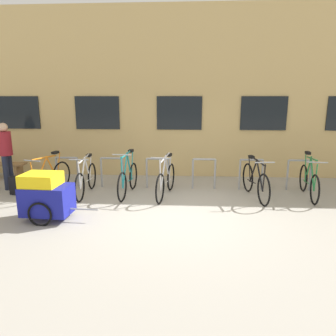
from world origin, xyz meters
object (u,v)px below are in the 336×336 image
(person_browsing, at_px, (6,151))
(backpack, at_px, (17,186))
(bicycle_green, at_px, (309,181))
(bicycle_white, at_px, (86,179))
(bicycle_black, at_px, (255,181))
(bike_trailer, at_px, (46,196))
(bicycle_teal, at_px, (128,179))
(bicycle_silver, at_px, (166,180))
(bicycle_orange, at_px, (48,178))

(person_browsing, bearing_deg, backpack, -45.96)
(bicycle_green, xyz_separation_m, bicycle_white, (-5.35, -0.12, -0.01))
(backpack, bearing_deg, person_browsing, 146.36)
(person_browsing, bearing_deg, bicycle_black, -3.41)
(bicycle_black, xyz_separation_m, bike_trailer, (-4.33, -1.61, 0.09))
(bicycle_black, height_order, backpack, bicycle_black)
(bicycle_green, xyz_separation_m, person_browsing, (-7.51, 0.23, 0.60))
(bicycle_teal, bearing_deg, bike_trailer, -127.33)
(bicycle_silver, xyz_separation_m, backpack, (-3.66, -0.10, -0.17))
(bicycle_orange, bearing_deg, backpack, -174.90)
(person_browsing, bearing_deg, bicycle_orange, -17.84)
(bicycle_green, relative_size, bicycle_white, 0.99)
(bicycle_green, xyz_separation_m, bicycle_silver, (-3.40, -0.13, 0.00))
(bicycle_orange, xyz_separation_m, backpack, (-0.78, -0.07, -0.17))
(bicycle_black, height_order, bicycle_silver, bicycle_silver)
(bicycle_white, distance_m, bicycle_teal, 1.02)
(bicycle_silver, relative_size, bicycle_orange, 1.00)
(bicycle_green, relative_size, bike_trailer, 1.17)
(bicycle_green, distance_m, bicycle_silver, 3.41)
(bicycle_orange, bearing_deg, bicycle_white, 2.58)
(bicycle_orange, relative_size, backpack, 3.98)
(bicycle_teal, height_order, bike_trailer, bicycle_teal)
(bicycle_silver, distance_m, bike_trailer, 2.74)
(bicycle_green, height_order, bicycle_white, bicycle_green)
(bicycle_orange, xyz_separation_m, person_browsing, (-1.22, 0.39, 0.59))
(bicycle_black, xyz_separation_m, bicycle_silver, (-2.12, 0.00, -0.00))
(backpack, bearing_deg, bicycle_silver, 13.82)
(bicycle_orange, height_order, bike_trailer, bicycle_orange)
(bike_trailer, height_order, backpack, bike_trailer)
(backpack, bearing_deg, bicycle_orange, 17.43)
(person_browsing, bearing_deg, bicycle_green, -1.79)
(bicycle_white, xyz_separation_m, backpack, (-1.71, -0.11, -0.15))
(bicycle_white, bearing_deg, bicycle_green, 1.26)
(bicycle_white, xyz_separation_m, bicycle_silver, (1.95, -0.02, 0.01))
(bicycle_white, xyz_separation_m, bike_trailer, (-0.26, -1.63, 0.11))
(bicycle_silver, bearing_deg, person_browsing, 174.89)
(bicycle_silver, distance_m, bicycle_teal, 0.93)
(bicycle_teal, distance_m, backpack, 2.74)
(bicycle_orange, bearing_deg, person_browsing, 162.16)
(bicycle_silver, height_order, person_browsing, person_browsing)
(bicycle_silver, bearing_deg, bicycle_green, 2.24)
(person_browsing, bearing_deg, bicycle_white, -9.26)
(bicycle_teal, bearing_deg, person_browsing, 174.70)
(bike_trailer, xyz_separation_m, backpack, (-1.44, 1.51, -0.26))
(bicycle_orange, relative_size, person_browsing, 1.03)
(bicycle_orange, bearing_deg, bike_trailer, -67.08)
(bicycle_black, distance_m, bike_trailer, 4.62)
(bicycle_green, xyz_separation_m, bike_trailer, (-5.62, -1.74, 0.10))
(bicycle_white, relative_size, bike_trailer, 1.18)
(bicycle_silver, distance_m, person_browsing, 4.17)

